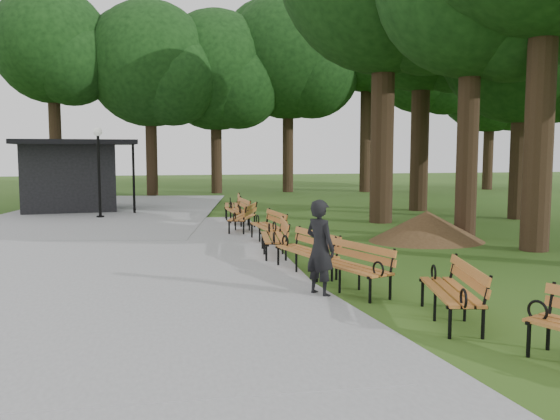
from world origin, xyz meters
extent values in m
plane|color=#294C15|center=(0.00, 0.00, 0.00)|extent=(100.00, 100.00, 0.00)
cube|color=gray|center=(-4.00, 3.00, 0.03)|extent=(12.00, 38.00, 0.06)
imported|color=black|center=(-0.28, -1.12, 0.84)|extent=(0.66, 0.73, 1.68)
cylinder|color=black|center=(-5.10, 11.73, 1.54)|extent=(0.10, 0.10, 3.09)
sphere|color=white|center=(-5.10, 11.73, 3.18)|extent=(0.32, 0.32, 0.32)
cone|color=#47301C|center=(4.29, 4.24, 0.42)|extent=(2.71, 2.71, 0.85)
cylinder|color=black|center=(6.26, 2.28, 4.13)|extent=(0.70, 0.70, 8.26)
cylinder|color=black|center=(5.57, 4.47, 3.29)|extent=(0.60, 0.60, 6.58)
cylinder|color=black|center=(4.62, 8.52, 3.98)|extent=(0.80, 0.80, 7.97)
cylinder|color=black|center=(7.68, 12.10, 3.79)|extent=(0.76, 0.76, 7.57)
sphere|color=black|center=(7.68, 12.10, 8.28)|extent=(6.73, 6.73, 6.73)
cylinder|color=black|center=(9.86, 8.52, 2.92)|extent=(0.56, 0.56, 5.84)
sphere|color=black|center=(9.86, 8.52, 6.39)|extent=(5.82, 5.82, 5.82)
camera|label=1|loc=(-2.97, -10.71, 2.51)|focal=37.67mm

